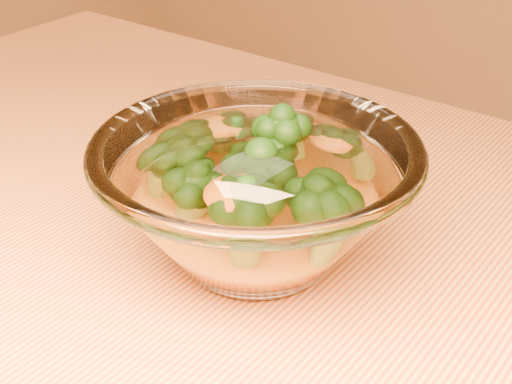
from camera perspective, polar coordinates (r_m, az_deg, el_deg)
glass_bowl at (r=0.51m, az=0.00°, el=-0.49°), size 0.23×0.23×0.10m
cheese_sauce at (r=0.52m, az=0.00°, el=-2.54°), size 0.13×0.13×0.04m
broccoli_heap at (r=0.51m, az=-0.14°, el=1.28°), size 0.16×0.16×0.08m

